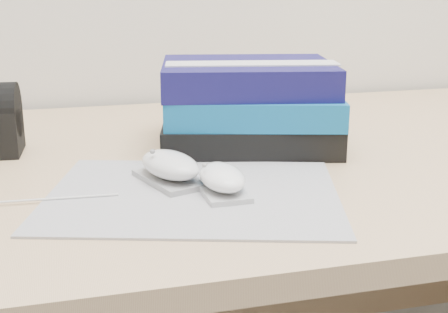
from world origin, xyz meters
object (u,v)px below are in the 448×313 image
object	(u,v)px
desk	(229,272)
mouse_front	(222,179)
mouse_rear	(170,167)
book_stack	(250,105)

from	to	relation	value
desk	mouse_front	distance (m)	0.36
desk	mouse_front	size ratio (longest dim) A/B	16.87
desk	mouse_rear	size ratio (longest dim) A/B	13.31
desk	book_stack	size ratio (longest dim) A/B	5.15
mouse_front	book_stack	size ratio (longest dim) A/B	0.31
desk	mouse_rear	bearing A→B (deg)	-124.65
mouse_front	mouse_rear	bearing A→B (deg)	132.82
mouse_rear	mouse_front	bearing A→B (deg)	-47.18
desk	mouse_rear	distance (m)	0.35
desk	mouse_front	world-z (taller)	mouse_front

